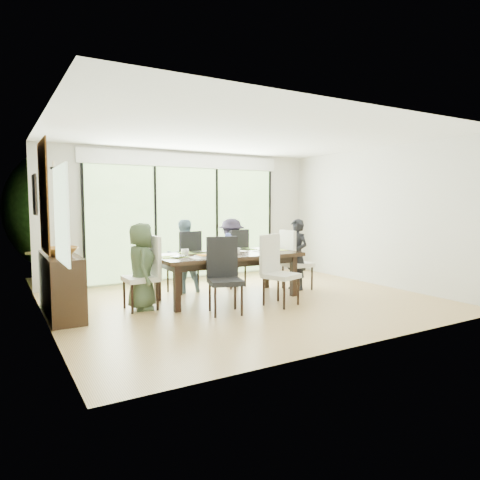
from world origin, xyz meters
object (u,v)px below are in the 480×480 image
person_right_end (297,254)px  vase (228,249)px  chair_near_left (225,275)px  person_left_end (141,266)px  person_far_left (183,256)px  person_far_right (231,253)px  bowl (61,251)px  chair_far_left (183,261)px  chair_left_end (140,273)px  cup_c (263,247)px  chair_right_end (297,259)px  cup_b (238,251)px  chair_far_right (231,258)px  laptop (182,256)px  sideboard (61,285)px  table_top (227,255)px  chair_near_right (281,270)px  cup_a (185,252)px

person_right_end → vase: bearing=-100.7°
chair_near_left → vase: 1.10m
person_left_end → person_far_left: bearing=-38.1°
person_far_right → bowl: size_ratio=2.83×
chair_far_left → person_far_left: bearing=73.9°
chair_left_end → cup_c: (2.30, 0.10, 0.25)m
chair_left_end → chair_right_end: size_ratio=1.00×
cup_c → person_left_end: bearing=-177.5°
person_far_right → cup_b: 1.02m
person_right_end → chair_far_right: bearing=-141.2°
person_far_left → person_far_right: (1.00, 0.00, 0.00)m
chair_near_left → laptop: 0.87m
cup_b → person_right_end: bearing=4.3°
vase → cup_b: (0.10, -0.15, -0.01)m
chair_far_left → sideboard: chair_far_left is taller
table_top → chair_left_end: 1.51m
vase → person_far_left: bearing=122.7°
chair_near_right → cup_b: (-0.35, 0.77, 0.25)m
cup_c → bowl: bowl is taller
chair_right_end → laptop: bearing=95.4°
cup_a → cup_b: (0.85, -0.25, -0.00)m
chair_far_right → person_far_left: person_far_left is taller
chair_far_left → chair_near_left: size_ratio=1.00×
cup_a → chair_near_left: bearing=-78.9°
table_top → chair_near_right: chair_near_right is taller
chair_left_end → cup_c: bearing=91.0°
chair_near_right → vase: 1.06m
chair_left_end → person_far_right: 2.21m
chair_right_end → chair_far_left: 2.13m
chair_near_right → laptop: 1.57m
cup_b → sideboard: bearing=172.6°
chair_right_end → bowl: (-4.09, 0.16, 0.38)m
table_top → sideboard: 2.62m
chair_far_right → cup_c: size_ratio=8.87×
chair_left_end → chair_near_left: same height
person_right_end → vase: size_ratio=10.75×
table_top → vase: 0.12m
chair_near_right → chair_far_left: bearing=99.8°
chair_right_end → chair_near_right: same height
chair_far_left → cup_c: (1.25, -0.75, 0.25)m
chair_far_left → cup_c: 1.48m
person_left_end → person_far_right: (2.03, 0.83, 0.00)m
chair_right_end → sideboard: bearing=89.3°
person_far_right → chair_right_end: bearing=128.4°
chair_left_end → laptop: (0.65, -0.10, 0.22)m
laptop → cup_b: (1.00, 0.00, 0.03)m
chair_left_end → chair_far_right: bearing=111.0°
person_far_left → person_left_end: bearing=38.3°
chair_left_end → cup_c: size_ratio=8.87×
chair_near_right → chair_near_left: bearing=160.9°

